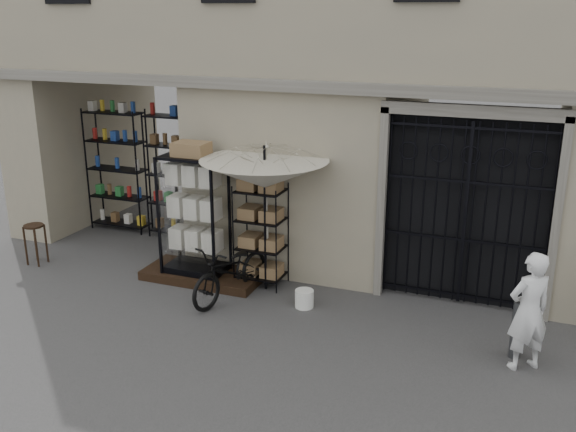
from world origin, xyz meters
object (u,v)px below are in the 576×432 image
at_px(display_cabinet, 194,221).
at_px(wooden_stool, 36,243).
at_px(market_umbrella, 264,166).
at_px(bicycle, 232,298).
at_px(shopkeeper, 522,367).
at_px(wire_rack, 261,236).
at_px(steel_bollard, 517,330).
at_px(white_bucket, 304,299).

bearing_deg(display_cabinet, wooden_stool, -154.58).
bearing_deg(market_umbrella, bicycle, -125.99).
relative_size(bicycle, shopkeeper, 1.12).
xyz_separation_m(wire_rack, steel_bollard, (4.04, -0.99, -0.44)).
bearing_deg(market_umbrella, wooden_stool, -173.89).
bearing_deg(steel_bollard, wooden_stool, 177.44).
xyz_separation_m(wire_rack, wooden_stool, (-4.11, -0.63, -0.45)).
relative_size(display_cabinet, market_umbrella, 0.75).
relative_size(white_bucket, bicycle, 0.16).
height_order(wire_rack, bicycle, wire_rack).
height_order(wire_rack, market_umbrella, market_umbrella).
height_order(market_umbrella, steel_bollard, market_umbrella).
bearing_deg(market_umbrella, display_cabinet, -177.82).
distance_m(steel_bollard, shopkeeper, 0.47).
xyz_separation_m(wooden_stool, steel_bollard, (8.15, -0.36, 0.01)).
relative_size(market_umbrella, white_bucket, 9.96).
distance_m(display_cabinet, wire_rack, 1.14).
bearing_deg(bicycle, display_cabinet, 166.68).
bearing_deg(market_umbrella, shopkeeper, -14.70).
relative_size(display_cabinet, wooden_stool, 2.93).
height_order(white_bucket, bicycle, bicycle).
bearing_deg(market_umbrella, wire_rack, 130.89).
distance_m(wire_rack, white_bucket, 1.32).
bearing_deg(display_cabinet, white_bucket, 7.83).
relative_size(wire_rack, shopkeeper, 1.09).
height_order(market_umbrella, shopkeeper, market_umbrella).
relative_size(wire_rack, wooden_stool, 2.33).
bearing_deg(wooden_stool, display_cabinet, 7.74).
bearing_deg(wire_rack, steel_bollard, 7.23).
relative_size(market_umbrella, steel_bollard, 3.63).
distance_m(wooden_stool, steel_bollard, 8.16).
bearing_deg(white_bucket, market_umbrella, 153.46).
bearing_deg(white_bucket, bicycle, -175.37).
distance_m(market_umbrella, bicycle, 2.15).
distance_m(display_cabinet, steel_bollard, 5.24).
bearing_deg(wooden_stool, market_umbrella, 6.11).
xyz_separation_m(wire_rack, bicycle, (-0.22, -0.67, -0.84)).
bearing_deg(bicycle, market_umbrella, 67.79).
relative_size(market_umbrella, wooden_stool, 3.90).
bearing_deg(display_cabinet, bicycle, -9.43).
xyz_separation_m(wire_rack, shopkeeper, (4.15, -1.22, -0.84)).
distance_m(bicycle, wooden_stool, 3.92).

